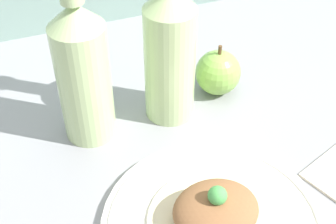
{
  "coord_description": "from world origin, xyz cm",
  "views": [
    {
      "loc": [
        -25.66,
        -34.1,
        51.76
      ],
      "look_at": [
        -9.43,
        8.72,
        11.06
      ],
      "focal_mm": 50.0,
      "sensor_mm": 36.0,
      "label": 1
    }
  ],
  "objects_px": {
    "cider_bottle_right": "(170,49)",
    "cider_bottle_left": "(82,68)",
    "apple": "(218,72)",
    "plated_food": "(216,212)"
  },
  "relations": [
    {
      "from": "plated_food",
      "to": "apple",
      "type": "bearing_deg",
      "value": 64.11
    },
    {
      "from": "cider_bottle_right",
      "to": "apple",
      "type": "bearing_deg",
      "value": 12.81
    },
    {
      "from": "plated_food",
      "to": "cider_bottle_left",
      "type": "bearing_deg",
      "value": 113.87
    },
    {
      "from": "cider_bottle_left",
      "to": "apple",
      "type": "xyz_separation_m",
      "value": [
        0.23,
        0.02,
        -0.08
      ]
    },
    {
      "from": "apple",
      "to": "cider_bottle_right",
      "type": "bearing_deg",
      "value": -167.19
    },
    {
      "from": "cider_bottle_left",
      "to": "cider_bottle_right",
      "type": "xyz_separation_m",
      "value": [
        0.13,
        0.0,
        0.0
      ]
    },
    {
      "from": "plated_food",
      "to": "cider_bottle_left",
      "type": "xyz_separation_m",
      "value": [
        -0.1,
        0.24,
        0.09
      ]
    },
    {
      "from": "plated_food",
      "to": "cider_bottle_right",
      "type": "height_order",
      "value": "cider_bottle_right"
    },
    {
      "from": "plated_food",
      "to": "cider_bottle_left",
      "type": "relative_size",
      "value": 0.55
    },
    {
      "from": "cider_bottle_right",
      "to": "cider_bottle_left",
      "type": "bearing_deg",
      "value": 180.0
    }
  ]
}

